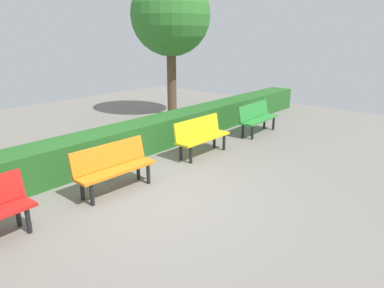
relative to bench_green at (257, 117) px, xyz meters
name	(u,v)px	position (x,y,z in m)	size (l,w,h in m)	color
ground_plane	(153,197)	(4.82, 0.75, -0.48)	(19.57, 19.57, 0.00)	gray
bench_green	(257,117)	(0.00, 0.00, 0.00)	(1.58, 0.51, 0.86)	#2D8C38
bench_yellow	(201,135)	(2.48, -0.05, 0.00)	(1.54, 0.48, 0.86)	yellow
bench_orange	(113,165)	(5.07, 0.02, 0.00)	(1.54, 0.52, 0.86)	orange
hedge_row	(126,141)	(3.71, -1.29, -0.12)	(15.57, 0.79, 0.73)	#266023
tree_near	(171,16)	(-0.15, -3.47, 2.81)	(2.61, 2.61, 4.62)	brown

